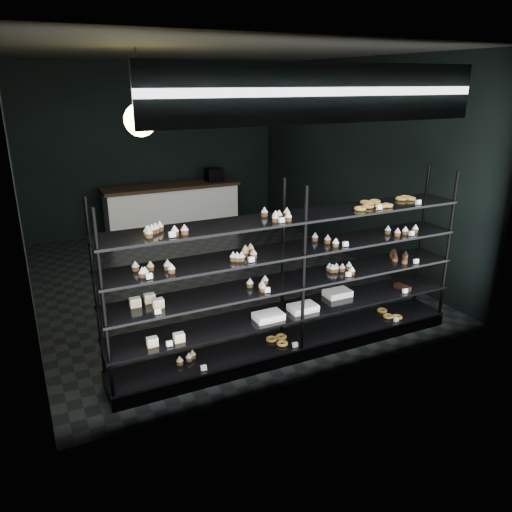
% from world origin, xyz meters
% --- Properties ---
extents(room, '(5.01, 6.01, 3.20)m').
position_xyz_m(room, '(0.00, 0.00, 1.60)').
color(room, black).
rests_on(room, ground).
extents(display_shelf, '(4.00, 0.50, 1.91)m').
position_xyz_m(display_shelf, '(-0.02, -2.45, 0.63)').
color(display_shelf, black).
rests_on(display_shelf, room).
extents(signage, '(3.30, 0.05, 0.50)m').
position_xyz_m(signage, '(0.00, -2.93, 2.75)').
color(signage, '#0C133C').
rests_on(signage, room).
extents(pendant_lamp, '(0.35, 0.35, 0.91)m').
position_xyz_m(pendant_lamp, '(-1.17, -1.11, 2.45)').
color(pendant_lamp, black).
rests_on(pendant_lamp, room).
extents(service_counter, '(2.61, 0.65, 1.23)m').
position_xyz_m(service_counter, '(0.18, 2.50, 0.50)').
color(service_counter, silver).
rests_on(service_counter, room).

